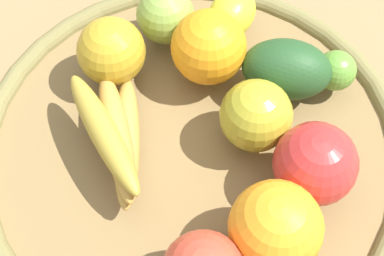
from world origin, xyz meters
name	(u,v)px	position (x,y,z in m)	size (l,w,h in m)	color
ground_plane	(192,157)	(0.00, 0.00, 0.00)	(2.40, 2.40, 0.00)	#976D45
basket	(192,147)	(0.00, 0.00, 0.02)	(0.45, 0.45, 0.04)	olive
apple_0	(256,115)	(0.01, -0.06, 0.07)	(0.07, 0.07, 0.07)	#A59B27
apple_2	(111,51)	(0.08, 0.09, 0.08)	(0.07, 0.07, 0.07)	#B79423
banana_bunch	(116,136)	(-0.02, 0.07, 0.06)	(0.15, 0.10, 0.05)	#B68B3B
apple_1	(315,164)	(-0.05, -0.11, 0.08)	(0.08, 0.08, 0.08)	red
orange_1	(209,47)	(0.09, -0.01, 0.08)	(0.08, 0.08, 0.08)	orange
lime_0	(336,70)	(0.08, -0.15, 0.06)	(0.04, 0.04, 0.04)	#5B9231
orange_0	(276,227)	(-0.11, -0.08, 0.08)	(0.08, 0.08, 0.08)	orange
apple_4	(165,15)	(0.14, 0.04, 0.07)	(0.06, 0.06, 0.06)	#80A141
avocado	(287,69)	(0.07, -0.09, 0.07)	(0.09, 0.06, 0.06)	#224922
lemon_0	(232,14)	(0.15, -0.04, 0.06)	(0.07, 0.05, 0.05)	yellow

